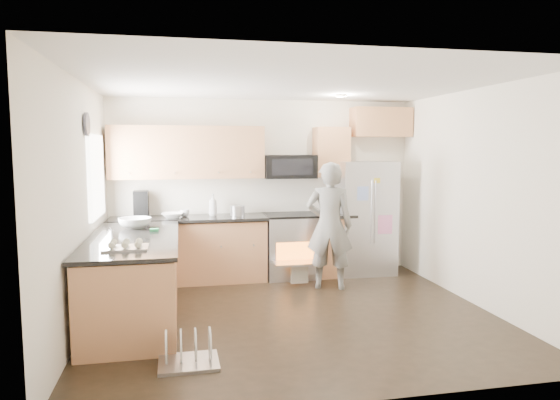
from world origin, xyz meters
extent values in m
plane|color=black|center=(0.00, 0.00, 0.00)|extent=(4.50, 4.50, 0.00)
cube|color=white|center=(0.00, 2.00, 1.30)|extent=(4.50, 0.04, 2.60)
cube|color=white|center=(0.00, -2.00, 1.30)|extent=(4.50, 0.04, 2.60)
cube|color=white|center=(-2.25, 0.00, 1.30)|extent=(0.04, 4.00, 2.60)
cube|color=white|center=(2.25, 0.00, 1.30)|extent=(0.04, 4.00, 2.60)
cube|color=white|center=(0.00, 0.00, 2.60)|extent=(4.50, 4.00, 0.04)
cube|color=white|center=(-2.23, 1.00, 1.55)|extent=(0.04, 1.00, 1.00)
cylinder|color=#F5E1C4|center=(0.90, 1.10, 2.58)|extent=(0.14, 0.14, 0.02)
cylinder|color=#474754|center=(-2.22, 0.45, 2.15)|extent=(0.03, 0.26, 0.26)
cube|color=#C07B4C|center=(-1.12, 1.70, 0.43)|extent=(2.15, 0.60, 0.87)
cube|color=black|center=(-1.12, 1.69, 0.91)|extent=(2.19, 0.64, 0.04)
cube|color=#C07B4C|center=(1.00, 1.70, 0.43)|extent=(0.50, 0.60, 0.87)
cube|color=black|center=(1.00, 1.69, 0.91)|extent=(0.54, 0.64, 0.04)
cube|color=#C07B4C|center=(-1.12, 1.83, 1.83)|extent=(2.16, 0.33, 0.74)
cube|color=#C07B4C|center=(1.00, 1.83, 1.83)|extent=(0.50, 0.33, 0.74)
cube|color=#C07B4C|center=(1.78, 1.83, 2.28)|extent=(0.90, 0.33, 0.44)
imported|color=white|center=(-1.35, 1.66, 0.96)|extent=(0.30, 0.30, 0.07)
imported|color=silver|center=(-0.78, 1.77, 1.08)|extent=(0.12, 0.12, 0.31)
imported|color=silver|center=(-1.18, 1.75, 0.98)|extent=(0.13, 0.13, 0.10)
cylinder|color=#B7B7BC|center=(-0.43, 1.73, 1.00)|extent=(0.21, 0.21, 0.14)
cube|color=black|center=(-1.77, 1.80, 1.11)|extent=(0.20, 0.24, 0.38)
cylinder|color=#B7B7BC|center=(1.13, 1.72, 0.96)|extent=(0.10, 0.10, 0.08)
cube|color=#C07B4C|center=(-1.75, 0.25, 0.43)|extent=(0.90, 2.30, 0.87)
cube|color=black|center=(-1.75, 0.25, 0.91)|extent=(0.96, 2.36, 0.04)
imported|color=silver|center=(-1.78, 0.86, 0.99)|extent=(0.39, 0.39, 0.12)
cube|color=#31AC5E|center=(-1.54, 0.56, 0.94)|extent=(0.10, 0.07, 0.03)
cube|color=#B7B7BC|center=(-1.76, -0.43, 0.97)|extent=(0.42, 0.32, 0.09)
cube|color=#B7B7BC|center=(0.35, 1.68, 0.45)|extent=(0.76, 0.62, 0.90)
cube|color=black|center=(0.35, 1.68, 0.92)|extent=(0.76, 0.60, 0.03)
cube|color=orange|center=(0.35, 1.36, 0.40)|extent=(0.56, 0.02, 0.34)
cube|color=#B7B7BC|center=(0.35, 1.20, 0.32)|extent=(0.70, 0.34, 0.03)
cube|color=white|center=(0.35, 1.15, 0.18)|extent=(0.24, 0.03, 0.28)
cube|color=black|center=(0.35, 1.80, 1.62)|extent=(0.76, 0.40, 0.34)
cube|color=#B7B7BC|center=(1.50, 1.70, 0.85)|extent=(0.85, 0.67, 1.69)
cylinder|color=#B7B7BC|center=(1.47, 1.37, 0.97)|extent=(0.02, 0.02, 0.92)
cylinder|color=#B7B7BC|center=(1.53, 1.37, 0.97)|extent=(0.02, 0.02, 0.92)
cube|color=#FF93D2|center=(1.68, 1.37, 0.78)|extent=(0.22, 0.01, 0.28)
cube|color=#94ADED|center=(1.33, 1.37, 1.24)|extent=(0.17, 0.01, 0.20)
imported|color=gray|center=(0.72, 0.99, 0.85)|extent=(0.72, 0.59, 1.71)
cube|color=#B7B7BC|center=(-1.19, -1.08, 0.02)|extent=(0.53, 0.42, 0.03)
cylinder|color=silver|center=(-1.38, -1.08, 0.18)|extent=(0.02, 0.29, 0.29)
cylinder|color=silver|center=(-1.26, -1.08, 0.18)|extent=(0.02, 0.29, 0.29)
cylinder|color=silver|center=(-1.13, -1.08, 0.18)|extent=(0.02, 0.29, 0.29)
cylinder|color=silver|center=(-1.01, -1.08, 0.18)|extent=(0.02, 0.29, 0.29)
camera|label=1|loc=(-1.24, -5.36, 1.90)|focal=32.00mm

